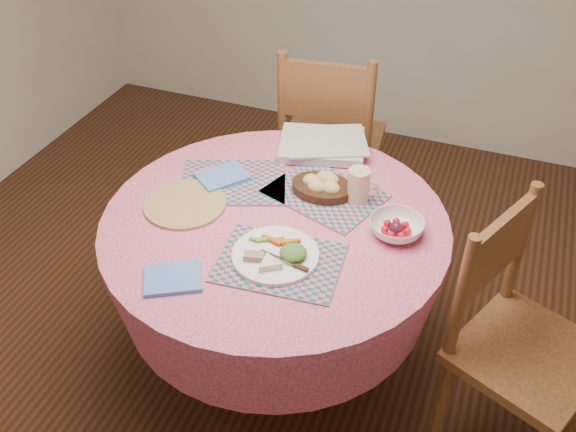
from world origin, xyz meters
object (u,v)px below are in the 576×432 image
Objects in this scene: chair_right at (516,337)px; fruit_bowl at (396,228)px; latte_mug at (359,185)px; bread_bowl at (322,185)px; dining_table at (275,260)px; wicker_trivet at (185,204)px; dinner_plate at (277,255)px; chair_back at (329,140)px.

fruit_bowl is at bearing 102.40° from chair_right.
bread_bowl is at bearing -179.24° from latte_mug.
dining_table is 4.13× the size of wicker_trivet.
dinner_plate reaches higher than dining_table.
dinner_plate is (0.17, -1.11, 0.23)m from chair_back.
latte_mug is (0.16, 0.41, 0.05)m from dinner_plate.
wicker_trivet is (-1.22, -0.02, 0.25)m from chair_right.
latte_mug is (0.14, 0.00, 0.03)m from bread_bowl.
fruit_bowl is at bearing 8.53° from wicker_trivet.
chair_right is 7.69× the size of latte_mug.
dining_table is at bearing 112.58° from chair_right.
dining_table is 1.27× the size of chair_right.
wicker_trivet is (-0.25, -0.96, 0.22)m from chair_back.
bread_bowl is (0.11, 0.21, 0.23)m from dining_table.
chair_back reaches higher than fruit_bowl.
latte_mug is (0.58, 0.25, 0.06)m from wicker_trivet.
fruit_bowl is (0.75, 0.11, 0.02)m from wicker_trivet.
chair_back is 3.44× the size of wicker_trivet.
chair_right is at bearing -16.62° from bread_bowl.
fruit_bowl is at bearing -38.73° from latte_mug.
chair_right is at bearing 0.94° from wicker_trivet.
dinner_plate is 0.44m from latte_mug.
dinner_plate is (0.08, -0.19, 0.22)m from dining_table.
chair_right reaches higher than wicker_trivet.
chair_right reaches higher than fruit_bowl.
chair_back reaches higher than bread_bowl.
chair_back is at bearing 69.62° from chair_right.
latte_mug is (0.33, -0.71, 0.28)m from chair_back.
bread_bowl is at bearing 87.02° from dinner_plate.
fruit_bowl is (0.51, -0.85, 0.24)m from chair_back.
dinner_plate is 2.27× the size of latte_mug.
wicker_trivet is at bearing 114.77° from chair_right.
latte_mug is 0.52× the size of fruit_bowl.
bread_bowl reaches higher than dining_table.
dining_table is 1.20× the size of chair_back.
bread_bowl is (0.19, -0.71, 0.25)m from chair_back.
dining_table is at bearing 6.66° from wicker_trivet.
bread_bowl is at bearing 156.25° from fruit_bowl.
latte_mug is at bearing 108.80° from chair_back.
fruit_bowl reaches higher than wicker_trivet.
latte_mug is at bearing 141.27° from fruit_bowl.
bread_bowl is 1.81× the size of latte_mug.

